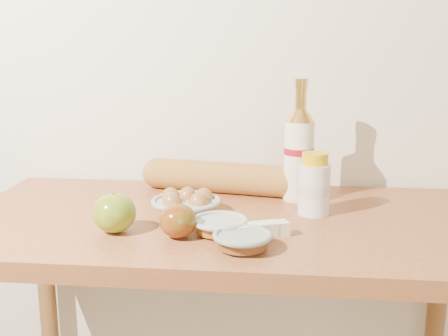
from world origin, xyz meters
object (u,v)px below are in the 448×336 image
at_px(table, 225,268).
at_px(baguette, 230,178).
at_px(bourbon_bottle, 299,152).
at_px(cream_bottle, 314,186).
at_px(egg_bowl, 186,204).

xyz_separation_m(table, baguette, (-0.01, 0.20, 0.16)).
bearing_deg(bourbon_bottle, cream_bottle, -98.49).
height_order(bourbon_bottle, baguette, bourbon_bottle).
relative_size(cream_bottle, baguette, 0.29).
bearing_deg(table, baguette, 92.94).
bearing_deg(bourbon_bottle, egg_bowl, -174.91).
bearing_deg(bourbon_bottle, baguette, 142.53).
bearing_deg(bourbon_bottle, table, -160.48).
relative_size(bourbon_bottle, baguette, 0.61).
distance_m(table, bourbon_bottle, 0.33).
distance_m(table, baguette, 0.26).
relative_size(table, baguette, 2.47).
bearing_deg(baguette, egg_bowl, -103.82).
xyz_separation_m(table, egg_bowl, (-0.09, 0.01, 0.15)).
bearing_deg(egg_bowl, table, -8.48).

